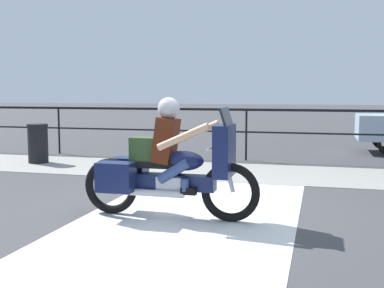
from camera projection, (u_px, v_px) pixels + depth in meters
name	position (u px, v px, depth m)	size (l,w,h in m)	color
ground_plane	(191.00, 211.00, 6.78)	(120.00, 120.00, 0.00)	#424244
sidewalk_band	(233.00, 172.00, 10.04)	(44.00, 2.40, 0.01)	#99968E
crosswalk_band	(193.00, 214.00, 6.56)	(2.81, 6.00, 0.01)	silver
fence_railing	(246.00, 120.00, 11.66)	(36.00, 0.05, 1.27)	black
motorcycle	(168.00, 166.00, 6.34)	(2.42, 0.76, 1.60)	black
trash_bin	(38.00, 143.00, 11.28)	(0.48, 0.48, 0.92)	black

